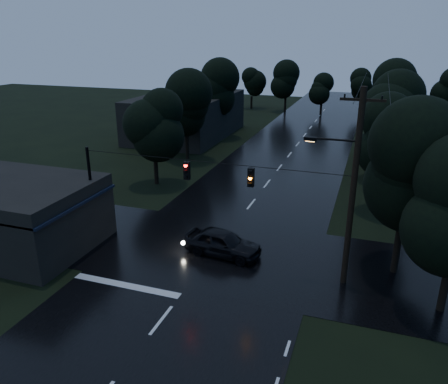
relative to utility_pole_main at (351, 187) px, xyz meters
The scene contains 16 objects.
main_road 21.06m from the utility_pole_main, 111.30° to the left, with size 12.00×120.00×0.02m, color black.
cross_street 9.14m from the utility_pole_main, behind, with size 60.00×9.00×0.02m, color black.
building_far_right 24.12m from the utility_pole_main, 74.01° to the left, with size 10.00×14.00×4.40m, color black.
building_far_left 36.15m from the utility_pole_main, 126.44° to the left, with size 10.00×16.00×5.00m, color black.
utility_pole_main is the anchor object (origin of this frame).
utility_pole_far 17.08m from the utility_pole_main, 87.00° to the left, with size 2.00×0.30×7.50m.
anchor_pole_left 15.08m from the utility_pole_main, behind, with size 0.18×0.18×6.00m, color black.
span_signals 6.85m from the utility_pole_main, behind, with size 15.00×0.37×1.12m.
tree_corner_near 3.35m from the utility_pole_main, 37.67° to the left, with size 4.48×4.48×9.44m.
tree_left_a 19.76m from the utility_pole_main, 146.16° to the left, with size 3.92×3.92×8.26m.
tree_left_b 25.50m from the utility_pole_main, 131.84° to the left, with size 4.20×4.20×8.85m.
tree_left_c 33.94m from the utility_pole_main, 121.27° to the left, with size 4.48×4.48×9.44m.
tree_right_a 11.12m from the utility_pole_main, 81.77° to the left, with size 4.20×4.20×8.85m.
tree_right_b 19.14m from the utility_pole_main, 83.42° to the left, with size 4.48×4.48×9.44m.
tree_right_c 29.16m from the utility_pole_main, 84.50° to the left, with size 4.76×4.76×10.03m.
car 8.22m from the utility_pole_main, behind, with size 1.83×4.55×1.55m, color black.
Camera 1 is at (8.07, -9.66, 12.23)m, focal length 35.00 mm.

